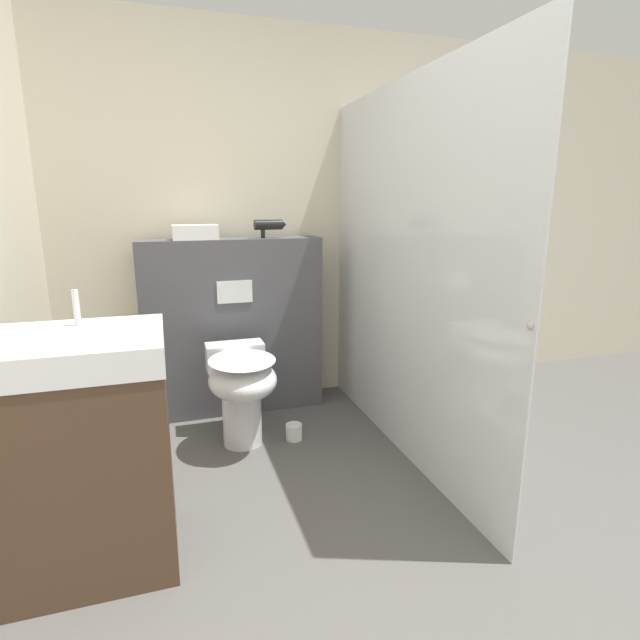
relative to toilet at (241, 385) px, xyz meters
The scene contains 9 objects.
ground_plane 1.54m from the toilet, 72.23° to the right, with size 12.00×12.00×0.00m, color #565451.
wall_back 1.24m from the toilet, 58.42° to the left, with size 8.00×0.06×2.50m.
partition_panel 0.58m from the toilet, 85.53° to the left, with size 1.16×0.23×1.16m.
shower_glass 1.10m from the toilet, 19.39° to the right, with size 0.04×2.02×2.00m.
toilet is the anchor object (origin of this frame).
sink_vanity 1.05m from the toilet, 132.61° to the right, with size 0.62×0.53×1.06m.
hair_drier 1.04m from the toilet, 59.94° to the left, with size 0.21×0.06×0.12m.
folded_towel 1.00m from the toilet, 108.30° to the left, with size 0.27×0.14×0.09m.
spare_toilet_roll 0.44m from the toilet, ahead, with size 0.10×0.10×0.10m.
Camera 1 is at (-0.84, -1.25, 1.39)m, focal length 28.00 mm.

